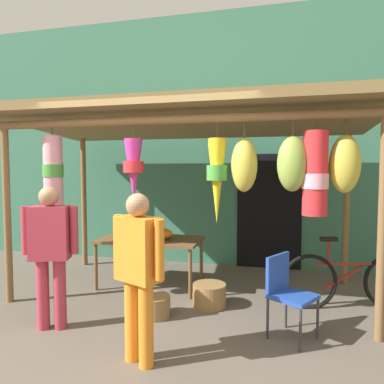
% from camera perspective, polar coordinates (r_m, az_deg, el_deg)
% --- Properties ---
extents(ground_plane, '(30.00, 30.00, 0.00)m').
position_cam_1_polar(ground_plane, '(4.24, -7.70, -20.32)').
color(ground_plane, '#60564C').
extents(shop_facade, '(9.93, 0.29, 4.51)m').
position_cam_1_polar(shop_facade, '(6.48, 1.02, 8.32)').
color(shop_facade, '#387056').
rests_on(shop_facade, ground_plane).
extents(market_stall_canopy, '(4.90, 2.34, 2.54)m').
position_cam_1_polar(market_stall_canopy, '(4.66, 0.44, 9.81)').
color(market_stall_canopy, brown).
rests_on(market_stall_canopy, ground_plane).
extents(display_table, '(1.49, 0.80, 0.72)m').
position_cam_1_polar(display_table, '(5.21, -6.87, -8.24)').
color(display_table, brown).
rests_on(display_table, ground_plane).
extents(flower_heap_on_table, '(0.61, 0.42, 0.18)m').
position_cam_1_polar(flower_heap_on_table, '(5.09, -6.44, -6.74)').
color(flower_heap_on_table, orange).
rests_on(flower_heap_on_table, display_table).
extents(folding_chair, '(0.55, 0.55, 0.84)m').
position_cam_1_polar(folding_chair, '(3.83, 15.22, -15.04)').
color(folding_chair, '#2347A8').
rests_on(folding_chair, ground_plane).
extents(wicker_basket_by_table, '(0.42, 0.42, 0.28)m').
position_cam_1_polar(wicker_basket_by_table, '(4.58, 2.86, -16.52)').
color(wicker_basket_by_table, olive).
rests_on(wicker_basket_by_table, ground_plane).
extents(wicker_basket_spare, '(0.37, 0.37, 0.24)m').
position_cam_1_polar(wicker_basket_spare, '(4.32, -6.16, -18.12)').
color(wicker_basket_spare, olive).
rests_on(wicker_basket_spare, ground_plane).
extents(parked_bicycle, '(1.70, 0.60, 0.92)m').
position_cam_1_polar(parked_bicycle, '(4.87, 24.50, -13.07)').
color(parked_bicycle, black).
rests_on(parked_bicycle, ground_plane).
extents(vendor_in_orange, '(0.57, 0.33, 1.55)m').
position_cam_1_polar(vendor_in_orange, '(4.06, -22.23, -8.21)').
color(vendor_in_orange, '#B23347').
rests_on(vendor_in_orange, ground_plane).
extents(shopper_by_bananas, '(0.55, 0.36, 1.52)m').
position_cam_1_polar(shopper_by_bananas, '(3.15, -8.81, -11.75)').
color(shopper_by_bananas, orange).
rests_on(shopper_by_bananas, ground_plane).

